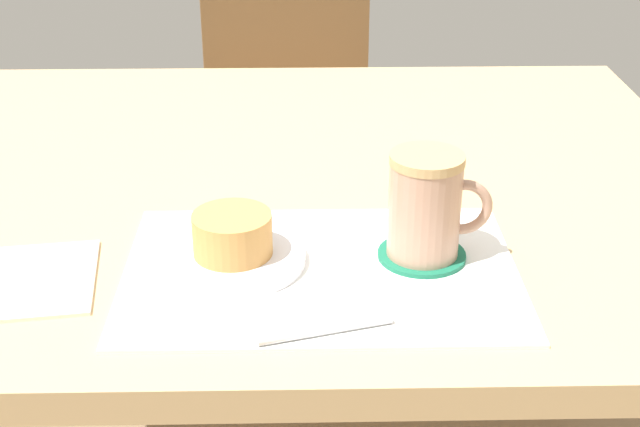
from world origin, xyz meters
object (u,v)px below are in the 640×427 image
dining_table (277,220)px  coffee_mug (427,205)px  pastry_plate (234,258)px  pastry (232,234)px  wooden_chair (296,118)px

dining_table → coffee_mug: size_ratio=10.13×
pastry_plate → coffee_mug: 0.21m
pastry_plate → pastry: (0.00, 0.00, 0.03)m
pastry → pastry_plate: bearing=0.0°
dining_table → coffee_mug: coffee_mug is taller
dining_table → pastry: (-0.04, -0.24, 0.11)m
dining_table → coffee_mug: 0.32m
pastry_plate → wooden_chair: bearing=86.8°
dining_table → wooden_chair: (0.02, 0.84, -0.16)m
pastry → coffee_mug: size_ratio=0.73×
pastry → coffee_mug: coffee_mug is taller
pastry_plate → dining_table: bearing=81.0°
dining_table → wooden_chair: bearing=88.5°
wooden_chair → coffee_mug: size_ratio=7.29×
wooden_chair → pastry_plate: 1.11m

